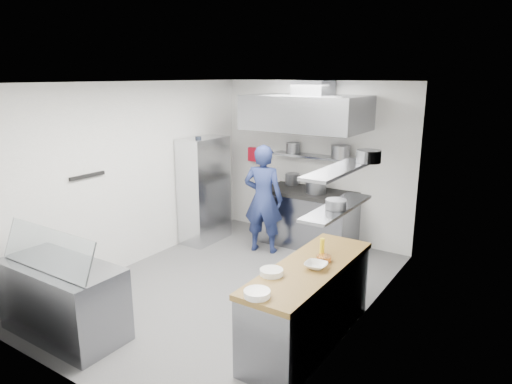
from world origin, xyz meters
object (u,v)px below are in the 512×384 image
Objects in this scene: gas_range at (308,219)px; display_case at (63,299)px; chef at (263,199)px; wire_rack at (204,190)px.

gas_range is 1.07× the size of display_case.
gas_range is 0.96m from chef.
display_case is (0.62, -3.28, -0.50)m from wire_rack.
display_case is at bearing 66.30° from chef.
wire_rack is 1.23× the size of display_case.
gas_range is 0.88× the size of chef.
chef is (-0.48, -0.70, 0.45)m from gas_range.
chef reaches higher than gas_range.
wire_rack reaches higher than display_case.
display_case is (-0.53, -3.40, -0.48)m from chef.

